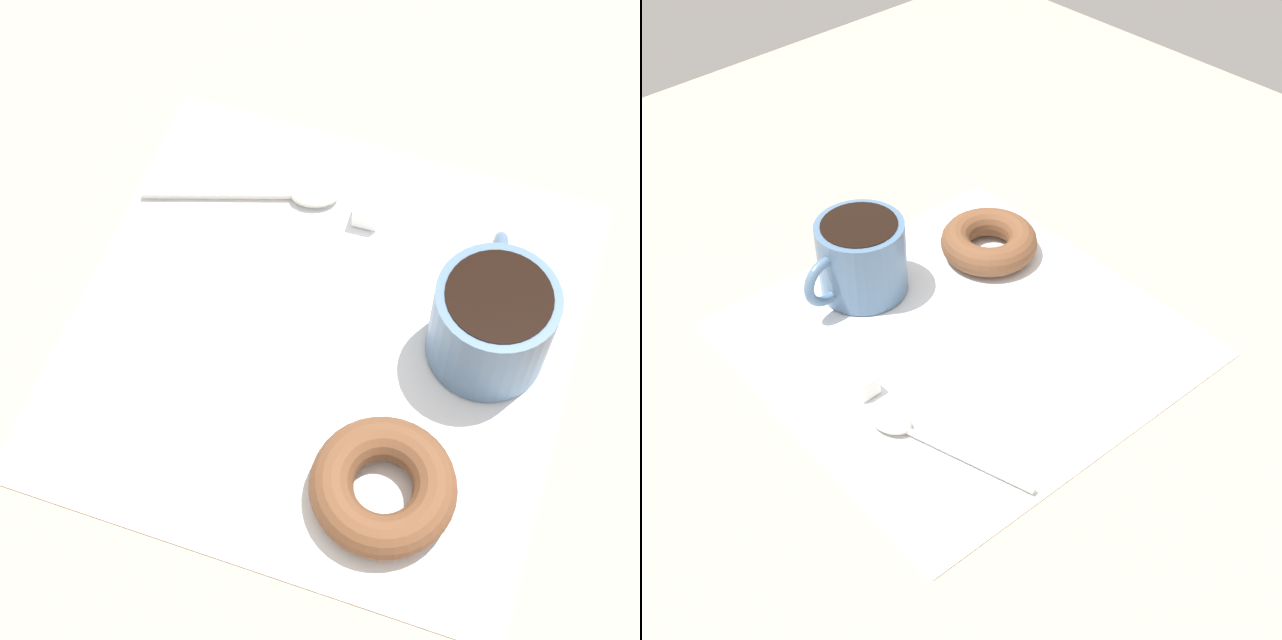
{
  "view_description": "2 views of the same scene",
  "coord_description": "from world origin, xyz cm",
  "views": [
    {
      "loc": [
        34.26,
        11.06,
        64.21
      ],
      "look_at": [
        0.71,
        1.41,
        2.3
      ],
      "focal_mm": 60.0,
      "sensor_mm": 36.0,
      "label": 1
    },
    {
      "loc": [
        -37.6,
        -39.66,
        52.8
      ],
      "look_at": [
        0.71,
        1.41,
        2.3
      ],
      "focal_mm": 50.0,
      "sensor_mm": 36.0,
      "label": 2
    }
  ],
  "objects": [
    {
      "name": "ground_plane",
      "position": [
        0.0,
        0.0,
        -1.0
      ],
      "size": [
        120.0,
        120.0,
        2.0
      ],
      "primitive_type": "cube",
      "color": "tan"
    },
    {
      "name": "spoon",
      "position": [
        -9.59,
        -4.24,
        0.7
      ],
      "size": [
        5.33,
        14.32,
        0.9
      ],
      "color": "#B7B2A8",
      "rests_on": "napkin"
    },
    {
      "name": "napkin",
      "position": [
        0.71,
        1.41,
        0.15
      ],
      "size": [
        35.03,
        35.03,
        0.3
      ],
      "primitive_type": "cube",
      "rotation": [
        0.0,
        0.0,
        -0.05
      ],
      "color": "white",
      "rests_on": "ground_plane"
    },
    {
      "name": "donut",
      "position": [
        10.68,
        8.33,
        1.7
      ],
      "size": [
        9.26,
        9.26,
        2.81
      ],
      "primitive_type": "torus",
      "color": "brown",
      "rests_on": "napkin"
    },
    {
      "name": "sugar_cube",
      "position": [
        -9.41,
        2.02,
        1.2
      ],
      "size": [
        1.81,
        1.81,
        1.81
      ],
      "primitive_type": "cube",
      "color": "white",
      "rests_on": "napkin"
    },
    {
      "name": "coffee_cup",
      "position": [
        -1.43,
        12.39,
        4.01
      ],
      "size": [
        10.83,
        8.01,
        7.14
      ],
      "color": "slate",
      "rests_on": "napkin"
    }
  ]
}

